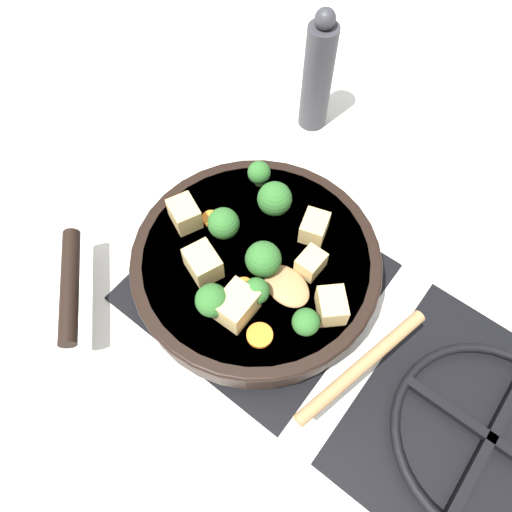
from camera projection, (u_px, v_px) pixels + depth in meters
ground_plane at (256, 282)px, 0.73m from camera, size 2.40×2.40×0.00m
front_burner_grate at (256, 279)px, 0.72m from camera, size 0.31×0.31×0.03m
rear_burner_grate at (488, 440)px, 0.61m from camera, size 0.31×0.31×0.03m
skillet_pan at (254, 264)px, 0.68m from camera, size 0.42×0.41×0.05m
wooden_spoon at (325, 326)px, 0.60m from camera, size 0.20×0.20×0.02m
tofu_cube_center_large at (314, 227)px, 0.67m from camera, size 0.05×0.04×0.03m
tofu_cube_near_handle at (203, 263)px, 0.64m from camera, size 0.05×0.06×0.04m
tofu_cube_east_chunk at (332, 306)px, 0.61m from camera, size 0.05×0.05×0.03m
tofu_cube_west_chunk at (185, 214)px, 0.68m from camera, size 0.05×0.05×0.03m
tofu_cube_back_piece at (236, 306)px, 0.61m from camera, size 0.05×0.04×0.04m
tofu_cube_front_piece at (311, 263)px, 0.64m from camera, size 0.04×0.03×0.03m
broccoli_floret_near_spoon at (212, 301)px, 0.60m from camera, size 0.04×0.04×0.05m
broccoli_floret_center_top at (223, 224)px, 0.66m from camera, size 0.04×0.04×0.05m
broccoli_floret_east_rim at (275, 199)px, 0.67m from camera, size 0.05×0.05×0.05m
broccoli_floret_west_rim at (256, 291)px, 0.61m from camera, size 0.03×0.03×0.04m
broccoli_floret_north_edge at (263, 259)px, 0.63m from camera, size 0.05×0.05×0.05m
broccoli_floret_south_cluster at (259, 173)px, 0.70m from camera, size 0.03×0.03×0.04m
broccoli_floret_mid_floret at (306, 322)px, 0.59m from camera, size 0.03×0.03×0.04m
carrot_slice_orange_thin at (211, 218)px, 0.69m from camera, size 0.03×0.03×0.01m
carrot_slice_near_center at (244, 286)px, 0.64m from camera, size 0.02×0.02×0.01m
carrot_slice_edge_slice at (260, 335)px, 0.60m from camera, size 0.03×0.03×0.01m
pepper_mill at (318, 75)px, 0.80m from camera, size 0.05×0.05×0.22m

